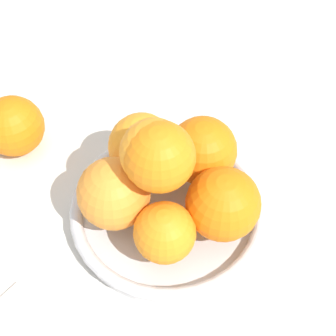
# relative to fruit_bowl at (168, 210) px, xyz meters

# --- Properties ---
(ground_plane) EXTENTS (4.00, 4.00, 0.00)m
(ground_plane) POSITION_rel_fruit_bowl_xyz_m (0.00, 0.00, -0.01)
(ground_plane) COLOR beige
(fruit_bowl) EXTENTS (0.24, 0.24, 0.03)m
(fruit_bowl) POSITION_rel_fruit_bowl_xyz_m (0.00, 0.00, 0.00)
(fruit_bowl) COLOR silver
(fruit_bowl) RESTS_ON ground_plane
(orange_pile) EXTENTS (0.19, 0.20, 0.14)m
(orange_pile) POSITION_rel_fruit_bowl_xyz_m (0.00, 0.00, 0.07)
(orange_pile) COLOR orange
(orange_pile) RESTS_ON fruit_bowl
(stray_orange) EXTENTS (0.08, 0.08, 0.08)m
(stray_orange) POSITION_rel_fruit_bowl_xyz_m (-0.05, 0.23, 0.03)
(stray_orange) COLOR orange
(stray_orange) RESTS_ON ground_plane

